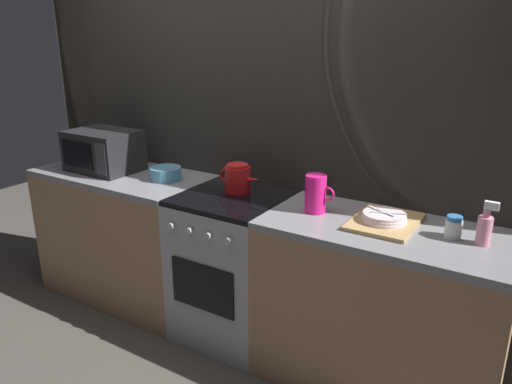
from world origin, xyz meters
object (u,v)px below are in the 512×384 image
(mixing_bowl, at_px, (166,173))
(dish_pile, at_px, (385,220))
(pitcher, at_px, (316,194))
(spice_jar, at_px, (454,227))
(microwave, at_px, (104,151))
(kettle, at_px, (238,178))
(stove_unit, at_px, (233,266))
(spray_bottle, at_px, (485,228))

(mixing_bowl, bearing_deg, dish_pile, -0.14)
(pitcher, bearing_deg, spice_jar, 2.54)
(microwave, relative_size, kettle, 1.62)
(stove_unit, bearing_deg, mixing_bowl, 175.66)
(mixing_bowl, bearing_deg, stove_unit, -4.34)
(microwave, height_order, dish_pile, microwave)
(microwave, bearing_deg, dish_pile, 1.40)
(stove_unit, xyz_separation_m, kettle, (-0.02, 0.08, 0.53))
(stove_unit, xyz_separation_m, mixing_bowl, (-0.54, 0.04, 0.49))
(microwave, distance_m, pitcher, 1.56)
(kettle, distance_m, spray_bottle, 1.34)
(spray_bottle, bearing_deg, microwave, -178.96)
(mixing_bowl, bearing_deg, microwave, -174.26)
(kettle, distance_m, dish_pile, 0.90)
(stove_unit, relative_size, spice_jar, 8.57)
(microwave, relative_size, mixing_bowl, 2.30)
(stove_unit, xyz_separation_m, spice_jar, (1.20, 0.04, 0.50))
(pitcher, xyz_separation_m, spray_bottle, (0.81, 0.02, -0.02))
(mixing_bowl, xyz_separation_m, spray_bottle, (1.87, -0.01, 0.04))
(microwave, bearing_deg, spray_bottle, 1.04)
(kettle, xyz_separation_m, dish_pile, (0.89, -0.04, -0.06))
(kettle, height_order, pitcher, pitcher)
(stove_unit, relative_size, microwave, 1.96)
(microwave, height_order, spray_bottle, microwave)
(dish_pile, xyz_separation_m, spice_jar, (0.32, 0.01, 0.03))
(pitcher, distance_m, spice_jar, 0.68)
(stove_unit, bearing_deg, spice_jar, 2.07)
(kettle, relative_size, spice_jar, 2.71)
(microwave, bearing_deg, kettle, 5.04)
(spice_jar, distance_m, spray_bottle, 0.13)
(kettle, height_order, spice_jar, kettle)
(microwave, xyz_separation_m, spice_jar, (2.24, 0.05, -0.08))
(kettle, relative_size, dish_pile, 0.71)
(pitcher, bearing_deg, dish_pile, 3.88)
(stove_unit, height_order, spice_jar, spice_jar)
(microwave, height_order, pitcher, microwave)
(stove_unit, xyz_separation_m, pitcher, (0.52, 0.01, 0.55))
(stove_unit, relative_size, dish_pile, 2.25)
(dish_pile, bearing_deg, mixing_bowl, 179.86)
(spray_bottle, bearing_deg, mixing_bowl, 179.77)
(stove_unit, height_order, kettle, kettle)
(stove_unit, distance_m, kettle, 0.54)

